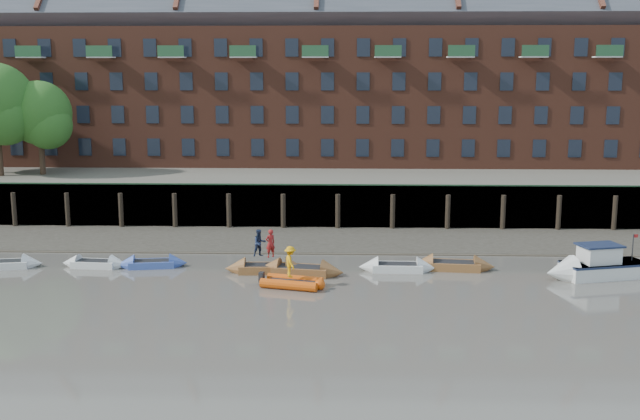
{
  "coord_description": "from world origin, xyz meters",
  "views": [
    {
      "loc": [
        2.45,
        -31.96,
        11.19
      ],
      "look_at": [
        1.02,
        12.0,
        3.2
      ],
      "focal_mm": 42.0,
      "sensor_mm": 36.0,
      "label": 1
    }
  ],
  "objects_px": {
    "person_rower_a": "(270,243)",
    "rowboat_5": "(397,267)",
    "rowboat_0": "(4,264)",
    "rib_tender": "(294,283)",
    "rowboat_3": "(265,268)",
    "rowboat_2": "(152,264)",
    "person_rower_b": "(260,243)",
    "rowboat_6": "(453,265)",
    "person_rib_crew": "(290,262)",
    "rowboat_4": "(301,270)",
    "motor_launch": "(589,267)",
    "rowboat_1": "(95,264)"
  },
  "relations": [
    {
      "from": "rowboat_3",
      "to": "person_rib_crew",
      "type": "relative_size",
      "value": 2.8
    },
    {
      "from": "rowboat_1",
      "to": "person_rower_a",
      "type": "height_order",
      "value": "person_rower_a"
    },
    {
      "from": "rowboat_2",
      "to": "motor_launch",
      "type": "relative_size",
      "value": 0.69
    },
    {
      "from": "rowboat_2",
      "to": "person_rower_b",
      "type": "relative_size",
      "value": 2.69
    },
    {
      "from": "rowboat_6",
      "to": "person_rib_crew",
      "type": "xyz_separation_m",
      "value": [
        -9.21,
        -3.91,
        1.14
      ]
    },
    {
      "from": "rowboat_0",
      "to": "motor_launch",
      "type": "relative_size",
      "value": 0.72
    },
    {
      "from": "rowboat_3",
      "to": "rib_tender",
      "type": "bearing_deg",
      "value": -60.08
    },
    {
      "from": "rowboat_0",
      "to": "rowboat_3",
      "type": "bearing_deg",
      "value": -12.85
    },
    {
      "from": "rowboat_0",
      "to": "person_rower_b",
      "type": "xyz_separation_m",
      "value": [
        15.08,
        -0.29,
        1.47
      ]
    },
    {
      "from": "rowboat_1",
      "to": "rowboat_4",
      "type": "xyz_separation_m",
      "value": [
        12.22,
        -1.32,
        0.05
      ]
    },
    {
      "from": "person_rib_crew",
      "to": "motor_launch",
      "type": "bearing_deg",
      "value": -100.11
    },
    {
      "from": "rowboat_1",
      "to": "person_rower_b",
      "type": "distance_m",
      "value": 9.97
    },
    {
      "from": "rowboat_6",
      "to": "rib_tender",
      "type": "height_order",
      "value": "rowboat_6"
    },
    {
      "from": "rowboat_4",
      "to": "person_rib_crew",
      "type": "xyz_separation_m",
      "value": [
        -0.4,
        -2.46,
        1.13
      ]
    },
    {
      "from": "rowboat_2",
      "to": "rowboat_3",
      "type": "relative_size",
      "value": 0.9
    },
    {
      "from": "rowboat_4",
      "to": "rowboat_2",
      "type": "bearing_deg",
      "value": 179.9
    },
    {
      "from": "rowboat_0",
      "to": "rowboat_3",
      "type": "distance_m",
      "value": 15.43
    },
    {
      "from": "rowboat_2",
      "to": "rowboat_3",
      "type": "height_order",
      "value": "rowboat_3"
    },
    {
      "from": "rowboat_2",
      "to": "person_rower_b",
      "type": "height_order",
      "value": "person_rower_b"
    },
    {
      "from": "rib_tender",
      "to": "rowboat_1",
      "type": "bearing_deg",
      "value": 177.46
    },
    {
      "from": "motor_launch",
      "to": "person_rower_b",
      "type": "height_order",
      "value": "person_rower_b"
    },
    {
      "from": "rowboat_6",
      "to": "person_rower_a",
      "type": "xyz_separation_m",
      "value": [
        -10.57,
        -0.98,
        1.47
      ]
    },
    {
      "from": "motor_launch",
      "to": "person_rower_b",
      "type": "distance_m",
      "value": 18.52
    },
    {
      "from": "rowboat_0",
      "to": "rib_tender",
      "type": "xyz_separation_m",
      "value": [
        17.28,
        -3.45,
        0.04
      ]
    },
    {
      "from": "rowboat_3",
      "to": "person_rib_crew",
      "type": "distance_m",
      "value": 3.54
    },
    {
      "from": "rowboat_5",
      "to": "person_rower_b",
      "type": "bearing_deg",
      "value": -176.42
    },
    {
      "from": "rowboat_1",
      "to": "rowboat_2",
      "type": "height_order",
      "value": "rowboat_2"
    },
    {
      "from": "rowboat_5",
      "to": "motor_launch",
      "type": "bearing_deg",
      "value": -4.99
    },
    {
      "from": "rowboat_3",
      "to": "person_rower_a",
      "type": "height_order",
      "value": "person_rower_a"
    },
    {
      "from": "rib_tender",
      "to": "rowboat_4",
      "type": "bearing_deg",
      "value": 100.82
    },
    {
      "from": "person_rib_crew",
      "to": "rowboat_1",
      "type": "bearing_deg",
      "value": 54.2
    },
    {
      "from": "rowboat_6",
      "to": "rowboat_5",
      "type": "bearing_deg",
      "value": -166.1
    },
    {
      "from": "rowboat_1",
      "to": "rowboat_5",
      "type": "bearing_deg",
      "value": 3.89
    },
    {
      "from": "person_rower_a",
      "to": "person_rower_b",
      "type": "relative_size",
      "value": 1.03
    },
    {
      "from": "rowboat_3",
      "to": "rowboat_5",
      "type": "bearing_deg",
      "value": 1.77
    },
    {
      "from": "person_rower_b",
      "to": "rowboat_1",
      "type": "bearing_deg",
      "value": 147.53
    },
    {
      "from": "person_rower_a",
      "to": "rowboat_2",
      "type": "bearing_deg",
      "value": -41.72
    },
    {
      "from": "rowboat_3",
      "to": "rowboat_4",
      "type": "relative_size",
      "value": 0.92
    },
    {
      "from": "rowboat_5",
      "to": "person_rib_crew",
      "type": "bearing_deg",
      "value": -148.7
    },
    {
      "from": "person_rower_a",
      "to": "rowboat_5",
      "type": "bearing_deg",
      "value": 149.86
    },
    {
      "from": "rowboat_6",
      "to": "person_rib_crew",
      "type": "bearing_deg",
      "value": -151.2
    },
    {
      "from": "person_rower_a",
      "to": "person_rib_crew",
      "type": "bearing_deg",
      "value": 80.57
    },
    {
      "from": "person_rower_b",
      "to": "person_rib_crew",
      "type": "xyz_separation_m",
      "value": [
        1.99,
        -3.11,
        -0.3
      ]
    },
    {
      "from": "rowboat_4",
      "to": "rowboat_5",
      "type": "height_order",
      "value": "rowboat_4"
    },
    {
      "from": "rowboat_3",
      "to": "rowboat_4",
      "type": "distance_m",
      "value": 2.1
    },
    {
      "from": "person_rib_crew",
      "to": "rowboat_6",
      "type": "bearing_deg",
      "value": -85.08
    },
    {
      "from": "rowboat_1",
      "to": "rowboat_3",
      "type": "height_order",
      "value": "rowboat_3"
    },
    {
      "from": "rowboat_2",
      "to": "motor_launch",
      "type": "distance_m",
      "value": 24.99
    },
    {
      "from": "rowboat_6",
      "to": "motor_launch",
      "type": "bearing_deg",
      "value": -6.65
    },
    {
      "from": "person_rower_b",
      "to": "rowboat_0",
      "type": "bearing_deg",
      "value": 150.31
    }
  ]
}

